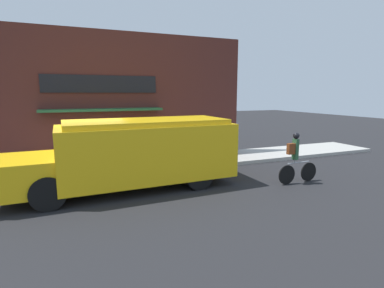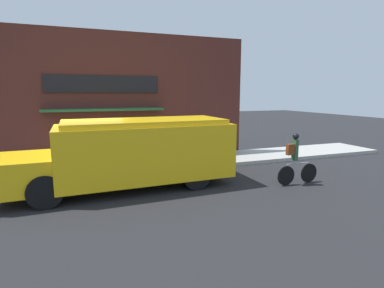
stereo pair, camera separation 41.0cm
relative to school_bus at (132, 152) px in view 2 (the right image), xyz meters
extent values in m
plane|color=#232326|center=(-1.37, 1.37, -1.17)|extent=(70.00, 70.00, 0.00)
cube|color=#ADAAA3|center=(-1.37, 2.58, -1.09)|extent=(28.00, 2.43, 0.16)
cube|color=#4C231E|center=(-1.37, 3.94, 1.63)|extent=(14.71, 0.18, 5.60)
cube|color=black|center=(-0.51, 3.83, 2.23)|extent=(4.63, 0.05, 0.71)
cube|color=#235633|center=(-0.51, 3.51, 1.18)|extent=(4.86, 0.68, 0.10)
cube|color=yellow|center=(0.43, 0.01, 0.01)|extent=(5.48, 2.38, 1.72)
cube|color=yellow|center=(-3.05, -0.09, -0.37)|extent=(1.61, 2.09, 0.95)
cube|color=yellow|center=(0.43, 0.01, 0.95)|extent=(5.04, 2.19, 0.16)
cube|color=red|center=(-1.09, 1.33, 0.10)|extent=(0.04, 0.44, 0.44)
cylinder|color=black|center=(-2.53, 0.88, -0.71)|extent=(0.92, 0.29, 0.91)
cylinder|color=black|center=(-2.47, -1.02, -0.71)|extent=(0.92, 0.29, 0.91)
cylinder|color=black|center=(1.79, 1.00, -0.71)|extent=(0.92, 0.29, 0.91)
cylinder|color=black|center=(1.85, -0.90, -0.71)|extent=(0.92, 0.29, 0.91)
cylinder|color=black|center=(5.73, -1.51, -0.84)|extent=(0.66, 0.05, 0.66)
cylinder|color=black|center=(4.78, -1.53, -0.84)|extent=(0.66, 0.05, 0.66)
cylinder|color=#999EA3|center=(5.26, -1.52, -0.46)|extent=(0.90, 0.05, 0.04)
cylinder|color=#999EA3|center=(5.09, -1.52, -0.40)|extent=(0.04, 0.04, 0.12)
cube|color=#2D5B38|center=(5.09, -1.52, 0.01)|extent=(0.12, 0.20, 0.70)
sphere|color=black|center=(5.09, -1.52, 0.47)|extent=(0.22, 0.22, 0.22)
cube|color=brown|center=(4.90, -1.52, 0.04)|extent=(0.26, 0.15, 0.36)
camera|label=1|loc=(-1.83, -9.29, 1.85)|focal=28.00mm
camera|label=2|loc=(-1.44, -9.44, 1.85)|focal=28.00mm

